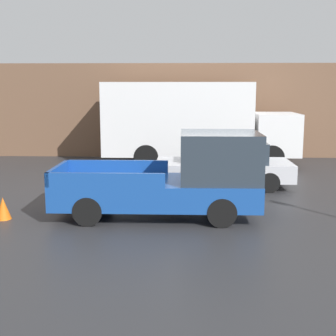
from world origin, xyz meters
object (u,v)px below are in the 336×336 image
delivery_truck (191,121)px  traffic_cone (3,208)px  pickup_truck (179,179)px  car (225,164)px

delivery_truck → traffic_cone: bearing=-120.0°
pickup_truck → delivery_truck: bearing=87.0°
delivery_truck → traffic_cone: 9.92m
car → traffic_cone: car is taller
pickup_truck → car: 4.02m
delivery_truck → traffic_cone: size_ratio=14.26×
traffic_cone → delivery_truck: bearing=60.0°
car → traffic_cone: size_ratio=7.91×
delivery_truck → car: bearing=-76.1°
pickup_truck → delivery_truck: size_ratio=0.64×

